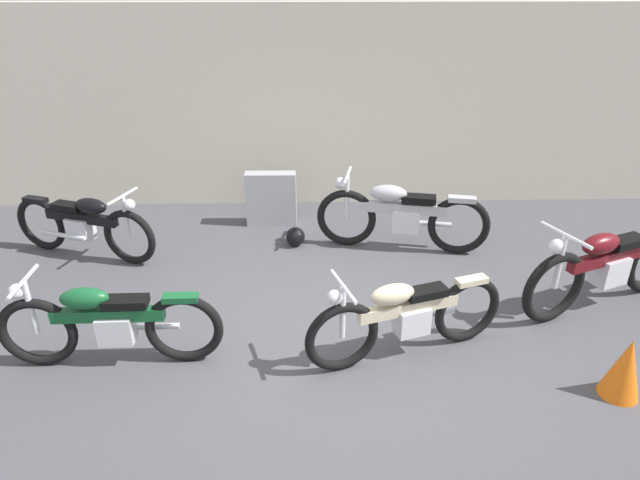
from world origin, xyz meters
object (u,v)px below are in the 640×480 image
at_px(motorcycle_cream, 406,316).
at_px(motorcycle_silver, 401,215).
at_px(traffic_cone, 625,368).
at_px(helmet, 295,237).
at_px(motorcycle_black, 84,225).
at_px(stone_marker, 271,199).
at_px(motorcycle_maroon, 606,266).
at_px(motorcycle_green, 108,323).

bearing_deg(motorcycle_cream, motorcycle_silver, -115.74).
bearing_deg(traffic_cone, helmet, 133.84).
xyz_separation_m(traffic_cone, motorcycle_black, (-5.25, 2.61, 0.15)).
distance_m(motorcycle_black, motorcycle_cream, 4.09).
xyz_separation_m(traffic_cone, motorcycle_cream, (-1.70, 0.58, 0.14)).
bearing_deg(motorcycle_silver, traffic_cone, 129.07).
height_order(stone_marker, motorcycle_silver, motorcycle_silver).
relative_size(helmet, motorcycle_silver, 0.12).
distance_m(traffic_cone, motorcycle_maroon, 1.43).
distance_m(motorcycle_silver, motorcycle_black, 3.85).
relative_size(traffic_cone, motorcycle_maroon, 0.27).
distance_m(motorcycle_maroon, motorcycle_green, 4.86).
bearing_deg(stone_marker, motorcycle_maroon, -31.48).
bearing_deg(stone_marker, motorcycle_cream, -65.17).
distance_m(stone_marker, motorcycle_black, 2.38).
height_order(helmet, motorcycle_black, motorcycle_black).
bearing_deg(traffic_cone, stone_marker, 131.05).
bearing_deg(motorcycle_black, traffic_cone, -7.31).
bearing_deg(helmet, motorcycle_black, -175.18).
bearing_deg(traffic_cone, motorcycle_black, 153.59).
xyz_separation_m(helmet, motorcycle_cream, (1.01, -2.24, 0.29)).
height_order(helmet, motorcycle_silver, motorcycle_silver).
bearing_deg(motorcycle_green, helmet, -125.89).
height_order(stone_marker, motorcycle_maroon, motorcycle_maroon).
distance_m(traffic_cone, motorcycle_green, 4.35).
bearing_deg(stone_marker, motorcycle_silver, -26.08).
xyz_separation_m(motorcycle_maroon, motorcycle_silver, (-1.89, 1.36, -0.01)).
distance_m(motorcycle_green, motorcycle_black, 2.27).
height_order(traffic_cone, motorcycle_maroon, motorcycle_maroon).
height_order(stone_marker, motorcycle_cream, motorcycle_cream).
bearing_deg(helmet, motorcycle_maroon, -24.95).
relative_size(stone_marker, motorcycle_black, 0.39).
height_order(motorcycle_maroon, motorcycle_cream, motorcycle_maroon).
height_order(helmet, motorcycle_green, motorcycle_green).
bearing_deg(helmet, motorcycle_silver, -5.67).
relative_size(traffic_cone, motorcycle_green, 0.28).
height_order(traffic_cone, motorcycle_black, motorcycle_black).
xyz_separation_m(stone_marker, traffic_cone, (3.05, -3.50, -0.10)).
bearing_deg(motorcycle_black, motorcycle_silver, 20.36).
bearing_deg(motorcycle_green, traffic_cone, 171.96).
bearing_deg(traffic_cone, motorcycle_maroon, 70.12).
height_order(stone_marker, helmet, stone_marker).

